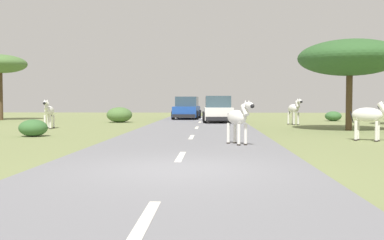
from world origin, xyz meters
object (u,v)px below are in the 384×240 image
tree_6 (0,64)px  bush_4 (33,128)px  zebra_3 (294,109)px  bush_0 (333,116)px  zebra_1 (370,115)px  car_1 (218,110)px  car_0 (187,109)px  zebra_2 (49,111)px  bush_2 (119,115)px  zebra_0 (238,118)px  tree_4 (350,58)px

tree_6 → bush_4: (8.64, -14.82, -3.86)m
zebra_3 → bush_0: size_ratio=1.43×
zebra_3 → tree_6: bearing=-31.3°
zebra_1 → car_1: size_ratio=0.36×
car_0 → bush_4: 17.53m
zebra_2 → bush_0: zebra_2 is taller
zebra_2 → bush_0: size_ratio=1.39×
zebra_1 → bush_2: bearing=-105.0°
zebra_0 → zebra_1: zebra_1 is taller
zebra_0 → zebra_1: size_ratio=0.92×
zebra_0 → zebra_1: (4.89, 1.99, 0.03)m
zebra_1 → tree_6: bearing=-94.1°
zebra_3 → bush_0: bearing=-142.2°
car_0 → bush_4: bearing=74.6°
bush_2 → bush_4: (-1.09, -11.76, -0.16)m
zebra_1 → zebra_3: 10.76m
zebra_1 → bush_0: zebra_1 is taller
zebra_1 → bush_0: bearing=-158.0°
tree_6 → bush_4: bearing=-59.8°
zebra_3 → bush_2: bearing=-29.1°
zebra_1 → bush_4: 13.21m
car_1 → bush_2: car_1 is taller
zebra_0 → zebra_2: 12.66m
car_0 → bush_0: bearing=171.1°
car_1 → bush_4: 13.99m
tree_6 → bush_2: tree_6 is taller
zebra_0 → zebra_2: size_ratio=0.88×
bush_2 → zebra_0: bearing=-65.0°
zebra_2 → zebra_0: bearing=131.5°
bush_0 → bush_2: size_ratio=0.68×
car_0 → bush_4: car_0 is taller
zebra_3 → bush_4: bearing=20.3°
zebra_1 → car_0: size_ratio=0.36×
tree_6 → zebra_2: bearing=-53.0°
bush_0 → bush_4: bearing=-138.2°
zebra_1 → bush_4: zebra_1 is taller
car_0 → bush_2: 6.54m
bush_0 → car_1: bearing=-161.3°
zebra_0 → tree_4: bearing=-155.6°
bush_0 → zebra_0: bearing=-113.8°
zebra_0 → zebra_3: 13.39m
bush_0 → zebra_3: bearing=-125.8°
zebra_3 → bush_0: 6.52m
tree_6 → bush_0: bearing=-0.8°
zebra_1 → zebra_3: (-0.74, 10.74, 0.03)m
zebra_1 → tree_4: bearing=-157.3°
car_1 → bush_2: 6.68m
car_1 → tree_6: tree_6 is taller
zebra_0 → tree_4: 10.16m
car_0 → bush_2: bearing=51.3°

